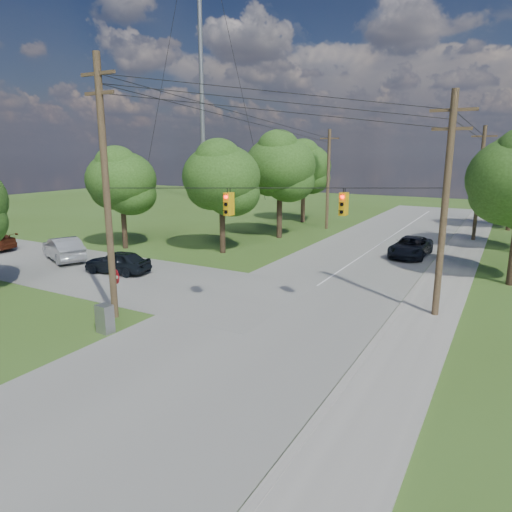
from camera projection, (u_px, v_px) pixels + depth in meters
The scene contains 20 objects.
ground at pixel (186, 338), 19.56m from camera, with size 140.00×140.00×0.00m, color #3A561C.
main_road at pixel (280, 311), 22.85m from camera, with size 10.00×100.00×0.03m, color gray.
cross_road at pixel (7, 255), 35.16m from camera, with size 48.00×9.00×0.03m, color gray.
sidewalk_east at pixel (419, 336), 19.64m from camera, with size 2.60×100.00×0.12m, color #A09D96.
pole_sw at pixel (106, 187), 20.70m from camera, with size 2.00×0.32×12.00m.
pole_ne at pixel (445, 204), 20.89m from camera, with size 2.00×0.32×10.50m.
pole_north_e at pixel (479, 183), 39.66m from camera, with size 2.00×0.32×10.00m.
pole_north_w at pixel (328, 179), 46.29m from camera, with size 2.00×0.32×10.00m.
power_lines at pixel (324, 128), 26.61m from camera, with size 13.93×29.62×4.93m.
traffic_signals at pixel (286, 203), 20.87m from camera, with size 4.91×3.27×1.05m.
radio_mast at pixel (201, 52), 68.90m from camera, with size 0.70×0.70×45.00m, color gray.
tree_w_near at pixel (222, 177), 34.80m from camera, with size 6.00×6.00×8.40m.
tree_w_mid at pixel (280, 166), 40.98m from camera, with size 6.40×6.40×9.22m.
tree_w_far at pixel (304, 166), 50.50m from camera, with size 6.00×6.00×8.73m.
tree_cross_n at pixel (121, 180), 36.57m from camera, with size 5.60×5.60×7.91m.
car_cross_dark at pixel (118, 262), 29.79m from camera, with size 1.77×4.41×1.50m, color black.
car_cross_silver at pixel (63, 249), 33.33m from camera, with size 1.82×5.21×1.72m, color #A1A3A8.
car_main_north at pixel (411, 247), 34.57m from camera, with size 2.46×5.34×1.48m, color black.
control_cabinet at pixel (105, 319), 20.05m from camera, with size 0.71×0.51×1.27m, color gray.
do_not_enter_sign at pixel (116, 281), 22.20m from camera, with size 0.73×0.25×2.28m.
Camera 1 is at (11.57, -14.46, 7.81)m, focal length 32.00 mm.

